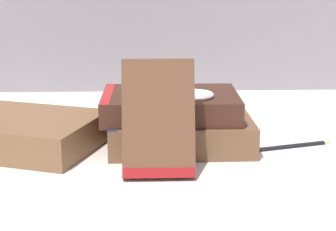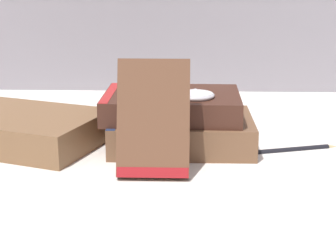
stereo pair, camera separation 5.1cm
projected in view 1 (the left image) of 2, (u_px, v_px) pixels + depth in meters
name	position (u px, v px, depth m)	size (l,w,h in m)	color
ground_plane	(172.00, 158.00, 0.73)	(3.00, 3.00, 0.00)	white
book_flat_bottom	(177.00, 131.00, 0.77)	(0.19, 0.14, 0.04)	brown
book_flat_top	(167.00, 105.00, 0.76)	(0.18, 0.13, 0.03)	#422319
book_side_left	(10.00, 131.00, 0.77)	(0.26, 0.22, 0.04)	brown
book_leaning_front	(158.00, 123.00, 0.66)	(0.08, 0.06, 0.14)	brown
pocket_watch	(195.00, 95.00, 0.74)	(0.05, 0.05, 0.01)	silver
reading_glasses	(114.00, 120.00, 0.90)	(0.12, 0.06, 0.00)	#4C3828
fountain_pen	(293.00, 144.00, 0.77)	(0.12, 0.04, 0.01)	black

